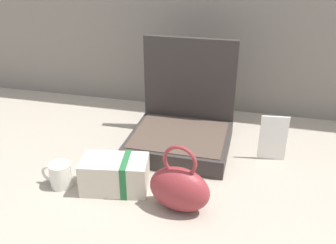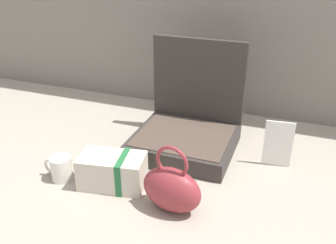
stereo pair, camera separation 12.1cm
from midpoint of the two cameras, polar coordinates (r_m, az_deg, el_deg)
name	(u,v)px [view 2 (the right image)]	position (r m, az deg, el deg)	size (l,w,h in m)	color
ground_plane	(168,167)	(1.33, 2.62, -7.05)	(6.00, 6.00, 0.00)	#9E9384
open_suitcase	(188,126)	(1.43, 5.52, -0.66)	(0.37, 0.34, 0.39)	#332D2B
teal_pouch_handbag	(172,189)	(1.10, 3.78, -10.24)	(0.20, 0.12, 0.22)	maroon
cream_toiletry_bag	(114,171)	(1.21, -5.51, -7.58)	(0.23, 0.15, 0.11)	beige
coffee_mug	(61,168)	(1.28, -13.51, -6.97)	(0.10, 0.07, 0.08)	silver
info_card_left	(278,144)	(1.37, 18.97, -3.28)	(0.10, 0.01, 0.17)	white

